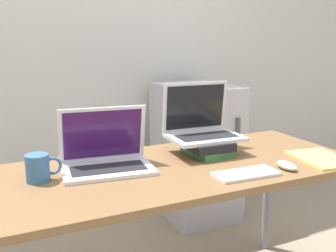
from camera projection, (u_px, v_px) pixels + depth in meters
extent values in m
cube|color=silver|center=(90.00, 24.00, 2.70)|extent=(8.00, 0.05, 2.70)
cube|color=brown|center=(174.00, 169.00, 1.69)|extent=(1.65, 0.69, 0.03)
cylinder|color=gray|center=(268.00, 194.00, 2.34)|extent=(0.05, 0.05, 0.69)
cube|color=silver|center=(108.00, 169.00, 1.62)|extent=(0.40, 0.29, 0.02)
cube|color=#232328|center=(108.00, 168.00, 1.61)|extent=(0.32, 0.16, 0.00)
cube|color=silver|center=(103.00, 134.00, 1.68)|extent=(0.37, 0.11, 0.24)
cube|color=#381451|center=(103.00, 134.00, 1.68)|extent=(0.34, 0.09, 0.21)
cube|color=#33753D|center=(207.00, 151.00, 1.85)|extent=(0.18, 0.23, 0.03)
cube|color=black|center=(207.00, 144.00, 1.84)|extent=(0.20, 0.23, 0.04)
cube|color=silver|center=(205.00, 137.00, 1.86)|extent=(0.35, 0.26, 0.02)
cube|color=#232328|center=(206.00, 136.00, 1.84)|extent=(0.28, 0.14, 0.00)
cube|color=silver|center=(195.00, 107.00, 1.93)|extent=(0.34, 0.05, 0.24)
cube|color=black|center=(196.00, 107.00, 1.92)|extent=(0.31, 0.04, 0.21)
cube|color=white|center=(246.00, 174.00, 1.57)|extent=(0.27, 0.13, 0.01)
cube|color=silver|center=(246.00, 172.00, 1.57)|extent=(0.25, 0.11, 0.00)
ellipsoid|color=white|center=(287.00, 166.00, 1.64)|extent=(0.06, 0.11, 0.03)
cube|color=#EFE066|center=(322.00, 158.00, 1.78)|extent=(0.25, 0.31, 0.01)
cylinder|color=teal|center=(37.00, 168.00, 1.50)|extent=(0.09, 0.09, 0.11)
torus|color=teal|center=(53.00, 166.00, 1.52)|extent=(0.07, 0.01, 0.07)
cube|color=silver|center=(196.00, 151.00, 2.80)|extent=(0.47, 0.58, 0.94)
cube|color=#4C4C51|center=(237.00, 153.00, 2.58)|extent=(0.02, 0.02, 0.47)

